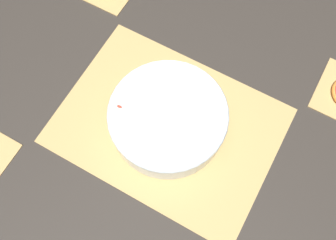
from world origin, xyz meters
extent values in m
plane|color=#2D2823|center=(0.00, 0.00, 0.00)|extent=(6.00, 6.00, 0.00)
cube|color=tan|center=(0.00, 0.00, 0.00)|extent=(0.49, 0.36, 0.01)
cube|color=#4C381E|center=(-0.16, 0.00, 0.00)|extent=(0.01, 0.36, 0.00)
cube|color=#4C381E|center=(-0.08, 0.00, 0.00)|extent=(0.01, 0.36, 0.00)
cube|color=#4C381E|center=(0.00, 0.00, 0.00)|extent=(0.01, 0.36, 0.00)
cube|color=#4C381E|center=(0.08, 0.00, 0.00)|extent=(0.01, 0.36, 0.00)
cube|color=#4C381E|center=(0.16, 0.00, 0.00)|extent=(0.01, 0.36, 0.00)
cylinder|color=silver|center=(0.00, 0.00, 0.04)|extent=(0.26, 0.26, 0.07)
torus|color=silver|center=(0.00, 0.00, 0.07)|extent=(0.26, 0.26, 0.01)
cylinder|color=beige|center=(-0.04, -0.07, 0.03)|extent=(0.03, 0.03, 0.01)
cylinder|color=beige|center=(0.03, 0.04, 0.07)|extent=(0.03, 0.03, 0.01)
cylinder|color=beige|center=(-0.03, 0.07, 0.05)|extent=(0.03, 0.03, 0.01)
cylinder|color=beige|center=(0.00, -0.07, 0.02)|extent=(0.03, 0.03, 0.01)
cylinder|color=beige|center=(-0.01, -0.04, 0.07)|extent=(0.03, 0.03, 0.01)
cylinder|color=beige|center=(-0.07, -0.02, 0.05)|extent=(0.03, 0.03, 0.01)
cube|color=#EFEACC|center=(0.05, 0.03, 0.05)|extent=(0.03, 0.03, 0.03)
cube|color=#EFEACC|center=(-0.07, 0.01, 0.03)|extent=(0.03, 0.03, 0.03)
cube|color=#EFEACC|center=(0.04, 0.06, 0.04)|extent=(0.02, 0.02, 0.02)
cube|color=#EFEACC|center=(-0.08, -0.05, 0.04)|extent=(0.03, 0.03, 0.03)
cube|color=#EFEACC|center=(-0.03, -0.02, 0.03)|extent=(0.03, 0.03, 0.03)
cube|color=#EFEACC|center=(-0.01, 0.02, 0.06)|extent=(0.03, 0.03, 0.03)
ellipsoid|color=red|center=(0.03, -0.04, 0.02)|extent=(0.04, 0.02, 0.02)
ellipsoid|color=orange|center=(0.00, -0.10, 0.04)|extent=(0.03, 0.02, 0.01)
ellipsoid|color=orange|center=(-0.02, 0.04, 0.04)|extent=(0.03, 0.02, 0.01)
ellipsoid|color=red|center=(0.10, 0.04, 0.07)|extent=(0.03, 0.01, 0.01)
camera|label=1|loc=(-0.16, 0.29, 0.84)|focal=42.00mm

